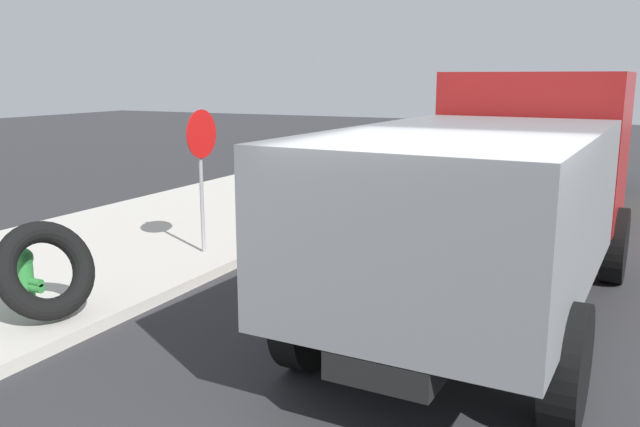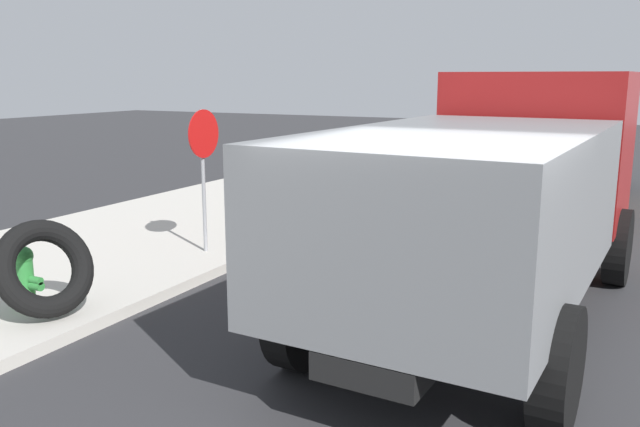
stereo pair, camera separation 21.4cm
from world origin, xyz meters
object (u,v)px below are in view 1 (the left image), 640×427
loose_tire (46,270)px  stop_sign (201,154)px  dump_truck_gray (497,187)px  fire_hydrant (25,277)px  dump_truck_orange (557,132)px

loose_tire → stop_sign: (3.27, 0.12, 1.00)m
stop_sign → dump_truck_gray: size_ratio=0.32×
fire_hydrant → dump_truck_gray: dump_truck_gray is taller
fire_hydrant → dump_truck_orange: dump_truck_orange is taller
loose_tire → dump_truck_gray: size_ratio=0.17×
fire_hydrant → dump_truck_gray: size_ratio=0.11×
fire_hydrant → dump_truck_orange: (11.76, -4.76, 1.05)m
fire_hydrant → dump_truck_orange: size_ratio=0.11×
dump_truck_orange → fire_hydrant: bearing=158.0°
stop_sign → dump_truck_gray: dump_truck_gray is taller
loose_tire → dump_truck_orange: 12.66m
dump_truck_gray → dump_truck_orange: same height
loose_tire → dump_truck_orange: size_ratio=0.17×
loose_tire → stop_sign: 3.42m
loose_tire → dump_truck_gray: 5.44m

